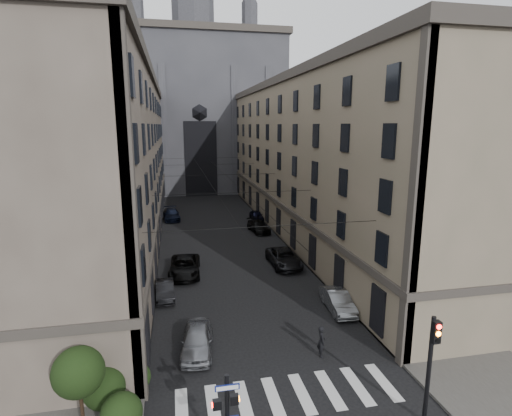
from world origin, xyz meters
TOP-DOWN VIEW (x-y plane):
  - sidewalk_left at (-10.50, 36.00)m, footprint 7.00×80.00m
  - sidewalk_right at (10.50, 36.00)m, footprint 7.00×80.00m
  - zebra_crossing at (0.00, 5.00)m, footprint 11.00×3.20m
  - building_left at (-13.44, 36.00)m, footprint 13.60×60.60m
  - building_right at (13.44, 36.00)m, footprint 13.60×60.60m
  - gothic_tower at (0.00, 74.96)m, footprint 35.00×23.00m
  - pedestrian_signal_left at (-3.51, 1.50)m, footprint 1.02×0.38m
  - traffic_light_right at (5.60, 1.92)m, footprint 0.34×0.50m
  - shrub_cluster at (-8.72, 5.01)m, footprint 3.90×4.40m
  - tram_wires at (0.00, 35.63)m, footprint 14.00×60.00m
  - car_left_near at (-4.20, 9.88)m, footprint 2.34×4.70m
  - car_left_midnear at (-6.20, 18.04)m, footprint 1.58×4.03m
  - car_left_midfar at (-4.52, 22.69)m, footprint 3.08×5.97m
  - car_left_far at (-5.70, 44.90)m, footprint 2.56×5.51m
  - car_right_near at (6.20, 13.31)m, footprint 1.76×4.46m
  - car_right_midnear at (4.91, 23.23)m, footprint 2.66×5.66m
  - car_right_midfar at (5.11, 35.84)m, footprint 2.56×5.03m
  - car_right_far at (6.20, 42.34)m, footprint 1.62×3.89m
  - pedestrian at (2.89, 8.00)m, footprint 0.52×0.73m

SIDE VIEW (x-z plane):
  - zebra_crossing at x=0.00m, z-range 0.00..0.01m
  - sidewalk_left at x=-10.50m, z-range 0.00..0.15m
  - sidewalk_right at x=10.50m, z-range 0.00..0.15m
  - car_left_midnear at x=-6.20m, z-range 0.00..1.31m
  - car_right_far at x=6.20m, z-range 0.00..1.32m
  - car_right_midfar at x=5.11m, z-range 0.00..1.40m
  - car_right_near at x=6.20m, z-range 0.00..1.44m
  - car_left_near at x=-4.20m, z-range 0.00..1.54m
  - car_left_far at x=-5.70m, z-range 0.00..1.56m
  - car_right_midnear at x=4.91m, z-range 0.00..1.57m
  - car_left_midfar at x=-4.52m, z-range 0.00..1.61m
  - pedestrian at x=2.89m, z-range 0.00..1.87m
  - shrub_cluster at x=-8.72m, z-range -0.15..3.75m
  - pedestrian_signal_left at x=-3.51m, z-range 0.32..4.32m
  - traffic_light_right at x=5.60m, z-range 0.69..5.89m
  - tram_wires at x=0.00m, z-range 7.03..7.46m
  - building_left at x=-13.44m, z-range -0.08..18.77m
  - building_right at x=13.44m, z-range -0.08..18.77m
  - gothic_tower at x=0.00m, z-range -11.20..46.80m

